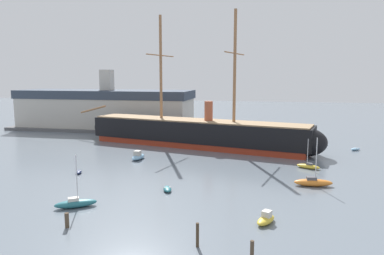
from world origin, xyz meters
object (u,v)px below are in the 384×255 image
at_px(mooring_piling_left_pair, 67,220).
at_px(mooring_piling_right_pair, 197,235).
at_px(dinghy_far_left, 105,139).
at_px(dockside_warehouse_left, 105,110).
at_px(sailboat_foreground_left, 76,203).
at_px(dinghy_near_centre, 167,189).
at_px(dinghy_mid_left, 79,172).
at_px(sailboat_alongside_stern, 308,166).
at_px(motorboat_foreground_right, 266,219).
at_px(dinghy_far_right, 355,149).
at_px(mooring_piling_nearest, 252,250).
at_px(tall_ship, 196,133).
at_px(motorboat_alongside_bow, 138,156).
at_px(sailboat_mid_right, 313,182).
at_px(dinghy_distant_centre, 238,139).

bearing_deg(mooring_piling_left_pair, mooring_piling_right_pair, -5.44).
distance_m(dinghy_far_left, dockside_warehouse_left, 19.18).
height_order(sailboat_foreground_left, dinghy_near_centre, sailboat_foreground_left).
bearing_deg(dinghy_mid_left, mooring_piling_right_pair, -41.34).
relative_size(sailboat_foreground_left, dockside_warehouse_left, 0.12).
relative_size(sailboat_alongside_stern, mooring_piling_left_pair, 3.25).
height_order(dinghy_near_centre, sailboat_alongside_stern, sailboat_alongside_stern).
distance_m(motorboat_foreground_right, mooring_piling_right_pair, 9.16).
bearing_deg(dinghy_mid_left, motorboat_foreground_right, -25.22).
distance_m(dinghy_far_right, mooring_piling_nearest, 54.30).
distance_m(tall_ship, motorboat_alongside_bow, 16.95).
bearing_deg(dinghy_far_right, motorboat_foreground_right, -112.54).
bearing_deg(sailboat_alongside_stern, dinghy_mid_left, -163.13).
distance_m(motorboat_foreground_right, dinghy_far_right, 46.50).
bearing_deg(motorboat_alongside_bow, dinghy_far_right, 22.80).
distance_m(motorboat_foreground_right, dinghy_far_left, 59.29).
xyz_separation_m(sailboat_alongside_stern, mooring_piling_right_pair, (-12.73, -31.90, 0.71)).
distance_m(tall_ship, sailboat_mid_right, 33.69).
relative_size(motorboat_foreground_right, sailboat_mid_right, 0.49).
bearing_deg(dockside_warehouse_left, sailboat_mid_right, -40.58).
relative_size(sailboat_alongside_stern, dockside_warehouse_left, 0.09).
bearing_deg(mooring_piling_right_pair, motorboat_foreground_right, 48.38).
height_order(dinghy_far_left, mooring_piling_right_pair, mooring_piling_right_pair).
bearing_deg(mooring_piling_right_pair, dinghy_far_right, 64.36).
relative_size(dinghy_mid_left, mooring_piling_nearest, 1.40).
bearing_deg(dinghy_far_right, sailboat_foreground_left, -133.04).
xyz_separation_m(dinghy_far_left, dinghy_distant_centre, (32.10, 6.52, 0.00)).
height_order(sailboat_mid_right, motorboat_alongside_bow, sailboat_mid_right).
bearing_deg(motorboat_foreground_right, dockside_warehouse_left, 127.85).
bearing_deg(dinghy_distant_centre, motorboat_foreground_right, -81.70).
bearing_deg(mooring_piling_right_pair, sailboat_alongside_stern, 68.24).
xyz_separation_m(motorboat_alongside_bow, mooring_piling_nearest, (22.86, -33.36, 0.20)).
bearing_deg(motorboat_foreground_right, dinghy_distant_centre, 98.30).
xyz_separation_m(sailboat_alongside_stern, mooring_piling_left_pair, (-26.77, -30.56, 0.36)).
relative_size(motorboat_alongside_bow, dockside_warehouse_left, 0.08).
bearing_deg(mooring_piling_right_pair, mooring_piling_nearest, -12.70).
xyz_separation_m(sailboat_alongside_stern, mooring_piling_nearest, (-7.72, -33.03, 0.38)).
distance_m(dinghy_far_right, mooring_piling_right_pair, 55.22).
relative_size(mooring_piling_left_pair, dockside_warehouse_left, 0.03).
bearing_deg(dinghy_far_left, sailboat_mid_right, -32.58).
xyz_separation_m(dinghy_mid_left, mooring_piling_right_pair, (23.70, -20.85, 0.89)).
relative_size(dinghy_far_right, mooring_piling_left_pair, 1.60).
relative_size(mooring_piling_right_pair, dockside_warehouse_left, 0.04).
bearing_deg(dinghy_far_left, mooring_piling_nearest, -53.61).
relative_size(tall_ship, mooring_piling_right_pair, 26.01).
distance_m(dinghy_mid_left, mooring_piling_nearest, 36.16).
distance_m(sailboat_mid_right, motorboat_alongside_bow, 32.05).
height_order(motorboat_foreground_right, sailboat_mid_right, sailboat_mid_right).
xyz_separation_m(mooring_piling_nearest, mooring_piling_left_pair, (-19.05, 2.47, -0.02)).
distance_m(dinghy_near_centre, motorboat_alongside_bow, 20.10).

